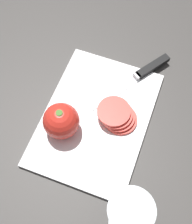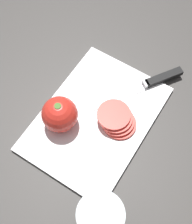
{
  "view_description": "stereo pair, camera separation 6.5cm",
  "coord_description": "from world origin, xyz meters",
  "px_view_note": "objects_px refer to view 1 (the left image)",
  "views": [
    {
      "loc": [
        -0.21,
        -0.14,
        0.69
      ],
      "look_at": [
        0.08,
        -0.03,
        0.04
      ],
      "focal_mm": 50.0,
      "sensor_mm": 36.0,
      "label": 1
    },
    {
      "loc": [
        -0.18,
        -0.19,
        0.69
      ],
      "look_at": [
        0.08,
        -0.03,
        0.04
      ],
      "focal_mm": 50.0,
      "sensor_mm": 36.0,
      "label": 2
    }
  ],
  "objects_px": {
    "whole_tomato": "(61,121)",
    "tomato_slice_stack_near": "(117,116)",
    "knife": "(143,73)",
    "wine_glass": "(129,215)"
  },
  "relations": [
    {
      "from": "wine_glass",
      "to": "tomato_slice_stack_near",
      "type": "bearing_deg",
      "value": 22.26
    },
    {
      "from": "whole_tomato",
      "to": "tomato_slice_stack_near",
      "type": "xyz_separation_m",
      "value": [
        0.07,
        -0.11,
        -0.03
      ]
    },
    {
      "from": "knife",
      "to": "tomato_slice_stack_near",
      "type": "bearing_deg",
      "value": 25.58
    },
    {
      "from": "whole_tomato",
      "to": "tomato_slice_stack_near",
      "type": "bearing_deg",
      "value": -57.98
    },
    {
      "from": "whole_tomato",
      "to": "wine_glass",
      "type": "bearing_deg",
      "value": -126.71
    },
    {
      "from": "whole_tomato",
      "to": "tomato_slice_stack_near",
      "type": "relative_size",
      "value": 0.86
    },
    {
      "from": "knife",
      "to": "tomato_slice_stack_near",
      "type": "xyz_separation_m",
      "value": [
        -0.14,
        0.02,
        0.01
      ]
    },
    {
      "from": "wine_glass",
      "to": "whole_tomato",
      "type": "xyz_separation_m",
      "value": [
        0.15,
        0.2,
        -0.06
      ]
    },
    {
      "from": "whole_tomato",
      "to": "knife",
      "type": "bearing_deg",
      "value": -31.95
    },
    {
      "from": "whole_tomato",
      "to": "knife",
      "type": "xyz_separation_m",
      "value": [
        0.21,
        -0.13,
        -0.04
      ]
    }
  ]
}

